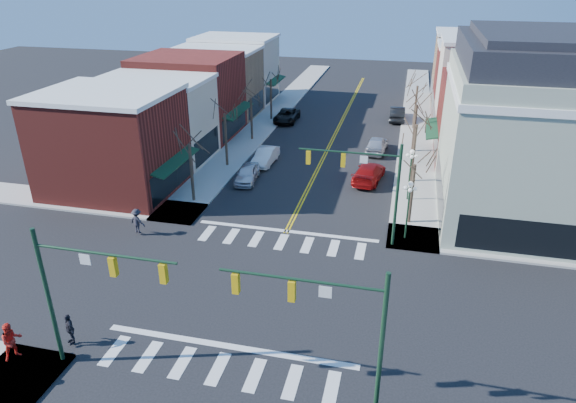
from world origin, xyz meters
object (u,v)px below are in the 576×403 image
Objects in this scene: lamppost_corner at (409,201)px; lamppost_midblock at (411,166)px; car_right_near at (369,173)px; victorian_corner at (536,129)px; car_left_near at (247,174)px; car_right_mid at (377,144)px; pedestrian_dark_a at (70,329)px; car_left_far at (287,116)px; car_left_mid at (266,156)px; pedestrian_dark_b at (137,221)px; car_right_far at (397,113)px; pedestrian_red_b at (12,341)px.

lamppost_corner and lamppost_midblock have the same top height.
victorian_corner is at bearing 169.38° from car_right_near.
car_right_mid is (10.37, 10.24, 0.09)m from car_left_near.
pedestrian_dark_a is at bearing 72.51° from car_right_mid.
car_left_mid is at bearing -84.66° from car_left_far.
car_right_near is 2.95× the size of pedestrian_dark_b.
car_left_far is 40.97m from pedestrian_dark_a.
victorian_corner is 22.80m from car_left_near.
lamppost_corner is 10.69m from car_right_near.
lamppost_midblock is 13.88m from car_left_near.
car_right_mid reaches higher than car_left_mid.
car_left_mid reaches higher than car_left_near.
car_right_mid is at bearing 31.75° from car_left_mid.
pedestrian_dark_a is at bearing -126.72° from lamppost_midblock.
car_right_mid is at bearing 39.36° from car_left_near.
victorian_corner is 26.56m from car_right_far.
car_right_mid is 36.97m from pedestrian_red_b.
car_right_far is 37.23m from pedestrian_dark_b.
lamppost_midblock is at bearing -137.17° from pedestrian_dark_b.
car_right_mid is (11.31, -8.53, 0.08)m from car_left_far.
pedestrian_dark_b is at bearing -117.72° from car_left_near.
victorian_corner is 2.67× the size of car_right_near.
pedestrian_red_b is at bearing 70.51° from car_right_mid.
car_left_mid is 2.47× the size of pedestrian_dark_b.
pedestrian_red_b is (-26.15, -22.33, -5.53)m from victorian_corner.
car_left_far is 13.32m from car_right_far.
pedestrian_red_b is at bearing -128.02° from lamppost_midblock.
lamppost_corner is (-8.30, -6.00, -3.70)m from victorian_corner.
pedestrian_dark_b is at bearing -160.18° from victorian_corner.
lamppost_midblock is 0.82× the size of car_left_far.
pedestrian_dark_a is at bearing 70.27° from car_right_far.
car_right_far is at bearing 94.40° from lamppost_midblock.
car_right_far is 2.99× the size of pedestrian_dark_a.
pedestrian_red_b is at bearing 68.60° from car_right_far.
pedestrian_red_b is at bearing -96.95° from car_left_mid.
car_left_near is 4.60m from car_left_mid.
pedestrian_dark_a is 11.45m from pedestrian_dark_b.
lamppost_midblock is at bearing -9.12° from car_left_near.
victorian_corner is at bearing -146.26° from pedestrian_dark_b.
lamppost_midblock is at bearing 92.16° from car_right_far.
car_right_mid is at bearing 105.72° from pedestrian_dark_a.
pedestrian_dark_b reaches higher than pedestrian_dark_a.
car_right_far reaches higher than car_right_mid.
car_left_near is at bearing 176.15° from lamppost_midblock.
car_right_near is 20.03m from car_right_far.
lamppost_midblock is 0.97× the size of car_left_mid.
car_left_near is at bearing 23.72° from pedestrian_red_b.
lamppost_midblock is at bearing -20.28° from car_left_mid.
lamppost_midblock reaches higher than car_right_near.
lamppost_midblock is at bearing 142.82° from car_right_near.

